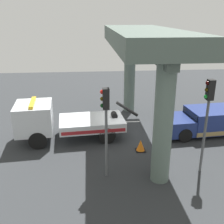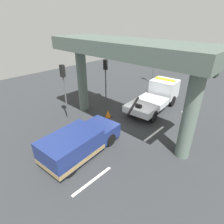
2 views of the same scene
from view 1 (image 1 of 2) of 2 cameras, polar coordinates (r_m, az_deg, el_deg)
The scene contains 10 objects.
ground_plane at distance 16.66m, azimuth 2.98°, elevation -5.24°, with size 60.00×40.00×0.10m, color #2D3033.
lane_stripe_west at distance 20.28m, azimuth 19.12°, elevation -1.47°, with size 2.60×0.16×0.01m, color silver.
lane_stripe_mid at distance 18.68m, azimuth 2.04°, elevation -2.15°, with size 2.60×0.16×0.01m, color silver.
lane_stripe_east at distance 18.93m, azimuth -16.31°, elevation -2.68°, with size 2.60×0.16×0.01m, color silver.
tow_truck_white at distance 16.06m, azimuth -11.26°, elevation -1.76°, with size 7.33×2.87×2.46m.
towed_van_green at distance 17.75m, azimuth 19.58°, elevation -1.89°, with size 5.36×2.60×1.58m.
overpass_structure at distance 15.31m, azimuth 6.74°, elevation 13.53°, with size 3.60×11.44×6.35m.
traffic_light_near at distance 12.44m, azimuth 19.78°, elevation 1.04°, with size 0.39×0.32×4.49m.
traffic_light_far at distance 11.40m, azimuth -1.37°, elevation -0.46°, with size 0.39×0.32×4.22m.
traffic_cone_orange at distance 14.85m, azimuth 6.13°, elevation -7.17°, with size 0.54×0.54×0.64m.
Camera 1 is at (2.19, 14.90, 7.09)m, focal length 42.78 mm.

